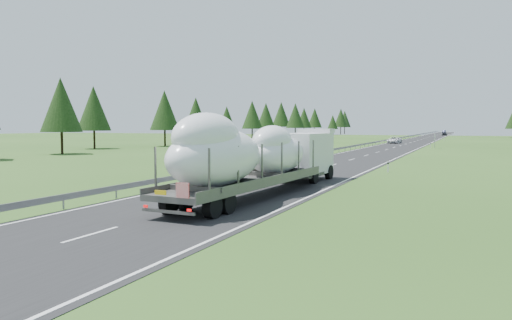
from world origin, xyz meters
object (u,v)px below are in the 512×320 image
at_px(highway_sign, 435,138).
at_px(boat_truck, 259,154).
at_px(distant_van, 394,140).
at_px(distant_car_dark, 444,134).
at_px(distant_car_blue, 444,131).

xyz_separation_m(highway_sign, boat_truck, (-5.40, -67.92, 0.65)).
distance_m(distant_van, distant_car_dark, 96.95).
bearing_deg(distant_van, highway_sign, -60.94).
relative_size(highway_sign, distant_car_blue, 0.59).
distance_m(highway_sign, distant_car_blue, 203.61).
relative_size(boat_truck, distant_car_dark, 4.66).
bearing_deg(distant_car_blue, distant_car_dark, -84.29).
xyz_separation_m(highway_sign, distant_van, (-10.18, 22.79, -1.05)).
xyz_separation_m(boat_truck, distant_car_dark, (1.53, 187.45, -1.70)).
height_order(highway_sign, distant_car_dark, highway_sign).
bearing_deg(distant_van, distant_car_blue, 94.29).
height_order(distant_van, distant_car_blue, distant_van).
relative_size(highway_sign, boat_truck, 0.12).
height_order(highway_sign, boat_truck, boat_truck).
bearing_deg(distant_car_blue, distant_van, -87.79).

